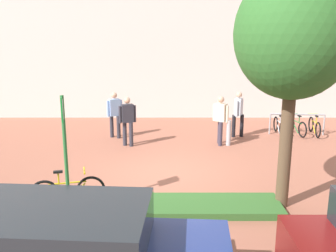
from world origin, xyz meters
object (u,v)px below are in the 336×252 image
object	(u,v)px
parking_sign_post	(64,137)
tree_sidewalk	(294,35)
person_shirt_blue	(238,111)
person_shirt_white	(115,112)
bike_at_sign	(68,191)
person_suited_navy	(127,118)
person_casual_tan	(220,117)
bollard_steel	(228,133)
bike_rack_cluster	(296,126)

from	to	relation	value
parking_sign_post	tree_sidewalk	bearing A→B (deg)	2.35
person_shirt_blue	person_shirt_white	bearing A→B (deg)	-178.51
bike_at_sign	person_suited_navy	world-z (taller)	person_suited_navy
person_casual_tan	person_shirt_blue	bearing A→B (deg)	52.00
person_casual_tan	person_suited_navy	distance (m)	3.23
bollard_steel	person_suited_navy	size ratio (longest dim) A/B	0.52
bike_rack_cluster	person_casual_tan	bearing A→B (deg)	-156.54
bike_at_sign	bike_rack_cluster	world-z (taller)	bike_at_sign
bike_at_sign	bollard_steel	world-z (taller)	bollard_steel
person_casual_tan	person_suited_navy	bearing A→B (deg)	-177.06
parking_sign_post	person_shirt_blue	distance (m)	7.84
bike_rack_cluster	person_casual_tan	world-z (taller)	person_casual_tan
bollard_steel	person_casual_tan	xyz separation A→B (m)	(-0.28, 0.12, 0.53)
person_shirt_blue	bollard_steel	bearing A→B (deg)	-114.51
bollard_steel	person_shirt_blue	bearing A→B (deg)	65.49
person_shirt_white	person_shirt_blue	distance (m)	4.62
tree_sidewalk	bike_rack_cluster	bearing A→B (deg)	69.05
parking_sign_post	person_shirt_white	distance (m)	6.05
tree_sidewalk	person_shirt_white	distance (m)	7.90
parking_sign_post	bike_at_sign	world-z (taller)	parking_sign_post
bike_at_sign	parking_sign_post	bearing A→B (deg)	-73.60
bollard_steel	person_casual_tan	bearing A→B (deg)	157.32
parking_sign_post	person_shirt_blue	xyz separation A→B (m)	(4.84, 6.13, -0.69)
person_shirt_white	person_suited_navy	xyz separation A→B (m)	(0.59, -1.08, 0.00)
person_shirt_blue	person_casual_tan	bearing A→B (deg)	-128.00
tree_sidewalk	parking_sign_post	bearing A→B (deg)	-177.65
bollard_steel	person_suited_navy	distance (m)	3.55
bike_rack_cluster	bollard_steel	world-z (taller)	bollard_steel
person_shirt_white	parking_sign_post	bearing A→B (deg)	-92.12
bike_at_sign	tree_sidewalk	bearing A→B (deg)	0.05
parking_sign_post	bike_at_sign	xyz separation A→B (m)	(-0.06, 0.19, -1.33)
bike_at_sign	bollard_steel	bearing A→B (deg)	47.55
bollard_steel	person_shirt_blue	size ratio (longest dim) A/B	0.52
bollard_steel	person_casual_tan	distance (m)	0.61
bike_at_sign	bollard_steel	size ratio (longest dim) A/B	1.83
parking_sign_post	bike_rack_cluster	distance (m)	9.76
parking_sign_post	person_shirt_white	size ratio (longest dim) A/B	1.49
bike_rack_cluster	person_shirt_blue	xyz separation A→B (m)	(-2.34, -0.33, 0.63)
person_shirt_white	person_casual_tan	size ratio (longest dim) A/B	1.00
bollard_steel	person_shirt_white	world-z (taller)	person_shirt_white
parking_sign_post	bike_at_sign	distance (m)	1.34
person_shirt_blue	person_suited_navy	distance (m)	4.21
bollard_steel	tree_sidewalk	bearing A→B (deg)	-84.38
tree_sidewalk	person_suited_navy	size ratio (longest dim) A/B	3.01
person_shirt_white	person_casual_tan	world-z (taller)	same
bike_rack_cluster	bollard_steel	size ratio (longest dim) A/B	2.34
tree_sidewalk	person_shirt_blue	size ratio (longest dim) A/B	3.01
bollard_steel	person_shirt_blue	xyz separation A→B (m)	(0.53, 1.15, 0.53)
tree_sidewalk	bollard_steel	distance (m)	5.84
bike_at_sign	person_shirt_blue	xyz separation A→B (m)	(4.90, 5.94, 0.63)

